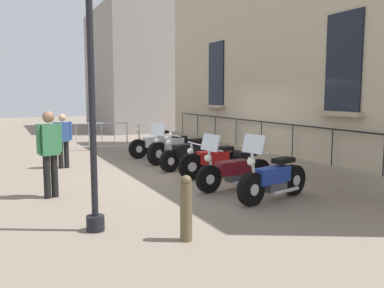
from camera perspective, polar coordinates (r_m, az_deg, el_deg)
ground_plane at (r=11.07m, az=0.67°, el=-4.08°), size 60.00×60.00×0.00m
building_facade at (r=12.22m, az=11.44°, el=13.20°), size 0.82×13.21×7.11m
motorcycle_white at (r=13.91m, az=-5.14°, el=-0.13°), size 1.93×0.60×1.14m
motorcycle_silver at (r=12.70m, az=-2.70°, el=-0.61°), size 1.93×0.96×1.25m
motorcycle_black at (r=11.66m, az=-0.38°, el=-1.38°), size 2.02×0.90×1.01m
motorcycle_red at (r=10.47m, az=3.10°, el=-2.41°), size 1.99×0.74×0.92m
motorcycle_maroon at (r=9.26m, az=5.86°, el=-3.66°), size 2.06×0.71×1.26m
motorcycle_blue at (r=8.41m, az=11.16°, el=-4.87°), size 1.94×0.77×1.36m
lamppost at (r=6.40m, az=-13.83°, el=10.43°), size 0.30×0.30×4.72m
crowd_barrier at (r=15.87m, az=-13.23°, el=1.17°), size 2.32×0.63×1.05m
bollard at (r=6.00m, az=-0.82°, el=-8.84°), size 0.18×0.18×0.97m
pedestrian_standing at (r=8.83m, az=-19.11°, el=-0.60°), size 0.51×0.32×1.78m
pedestrian_walking at (r=12.28m, az=-17.44°, el=0.80°), size 0.53×0.24×1.56m
distant_building at (r=25.55m, az=-7.16°, el=10.03°), size 5.23×7.31×7.00m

